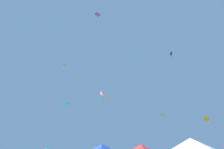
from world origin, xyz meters
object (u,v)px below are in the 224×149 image
Objects in this scene: kite_pink_box at (102,94)px; kite_purple_diamond at (98,15)px; kite_black_box at (171,54)px; kite_pink_delta at (108,98)px; kite_yellow_diamond at (64,65)px; canopy_tent_blue at (102,149)px; kite_cyan_box at (65,102)px; kite_orange_delta at (207,119)px; canopy_tent_white at (192,144)px; kite_green_diamond at (163,115)px.

kite_purple_diamond reaches higher than kite_pink_box.
kite_pink_box is 22.13m from kite_black_box.
kite_yellow_diamond is (-14.02, -0.07, 11.30)m from kite_pink_delta.
canopy_tent_blue is at bearing -155.82° from kite_black_box.
kite_cyan_box is (-8.10, 5.70, 8.44)m from canopy_tent_blue.
kite_purple_diamond is at bearing -99.92° from canopy_tent_blue.
kite_black_box is (3.19, 7.67, 19.84)m from kite_orange_delta.
kite_pink_box reaches higher than canopy_tent_white.
kite_pink_box is at bearing 162.23° from kite_green_diamond.
kite_purple_diamond reaches higher than canopy_tent_white.
kite_black_box reaches higher than canopy_tent_white.
kite_cyan_box is at bearing -159.08° from kite_pink_box.
kite_cyan_box is 0.68× the size of kite_black_box.
kite_purple_diamond is at bearing -135.57° from kite_green_diamond.
kite_pink_box is (-10.09, 12.24, 11.42)m from canopy_tent_white.
kite_pink_delta is (-0.00, 13.21, 12.89)m from canopy_tent_blue.
kite_orange_delta is at bearing -13.79° from kite_cyan_box.
kite_orange_delta is (14.33, 0.20, 3.64)m from canopy_tent_blue.
kite_cyan_box is 0.98× the size of kite_green_diamond.
kite_orange_delta is 21.45m from kite_pink_delta.
kite_cyan_box reaches higher than kite_green_diamond.
canopy_tent_blue is at bearing 156.80° from canopy_tent_white.
kite_purple_diamond is at bearing -142.70° from kite_black_box.
kite_pink_box reaches higher than kite_orange_delta.
kite_pink_box reaches higher than kite_green_diamond.
kite_yellow_diamond is (-5.92, 7.44, 15.75)m from kite_cyan_box.
kite_yellow_diamond is (-12.94, 4.76, 12.68)m from kite_pink_box.
kite_green_diamond is at bearing -39.61° from kite_pink_delta.
kite_green_diamond is 15.10m from kite_pink_delta.
kite_green_diamond is 0.48× the size of kite_pink_box.
kite_pink_delta is at bearing 90.00° from canopy_tent_blue.
kite_green_diamond is 0.89× the size of kite_purple_diamond.
canopy_tent_blue is 30.89m from kite_yellow_diamond.
kite_yellow_diamond reaches higher than canopy_tent_white.
kite_black_box is at bearing 37.30° from kite_purple_diamond.
canopy_tent_white is 7.58m from kite_orange_delta.
kite_black_box is (8.52, 11.72, 23.40)m from canopy_tent_white.
kite_pink_box is (-1.08, 8.38, 11.50)m from canopy_tent_blue.
canopy_tent_white is 2.47× the size of kite_green_diamond.
kite_yellow_diamond reaches higher than kite_pink_delta.
kite_green_diamond is (10.20, 4.76, 5.63)m from canopy_tent_blue.
canopy_tent_blue is 14.27m from kite_pink_box.
kite_yellow_diamond reaches higher than kite_pink_box.
kite_cyan_box is 0.53× the size of kite_yellow_diamond.
kite_cyan_box reaches higher than canopy_tent_blue.
kite_green_diamond is 0.69× the size of kite_black_box.
kite_orange_delta is at bearing 37.29° from canopy_tent_white.
kite_cyan_box is 18.54m from kite_green_diamond.
kite_orange_delta is at bearing 0.78° from canopy_tent_blue.
kite_pink_delta reaches higher than kite_cyan_box.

